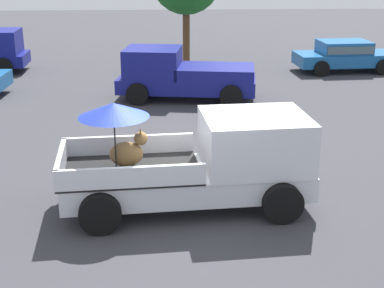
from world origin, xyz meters
The scene contains 4 objects.
ground_plane centered at (0.00, 0.00, 0.00)m, with size 80.00×80.00×0.00m, color #38383D.
pickup_truck_main centered at (0.40, 0.04, 0.98)m, with size 5.19×2.59×2.26m.
pickup_truck_far centered at (0.15, 8.80, 0.87)m, with size 5.01×2.71×1.80m.
parked_sedan_far centered at (7.39, 13.23, 0.74)m, with size 4.41×2.19×1.33m.
Camera 1 is at (-0.41, -10.60, 5.06)m, focal length 52.40 mm.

